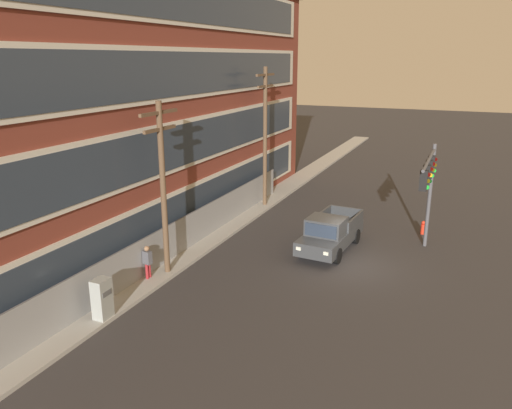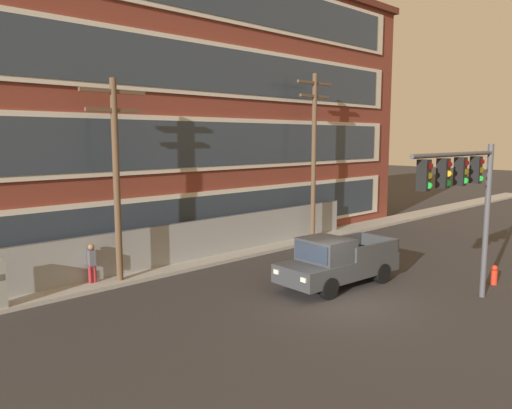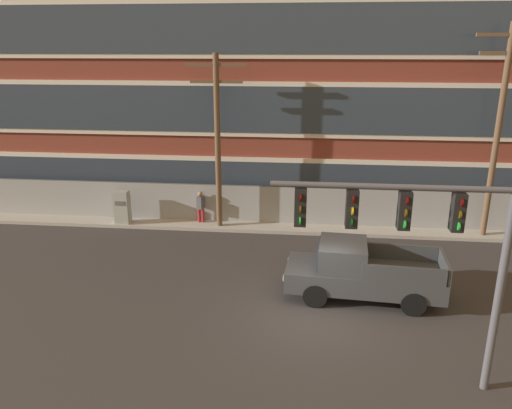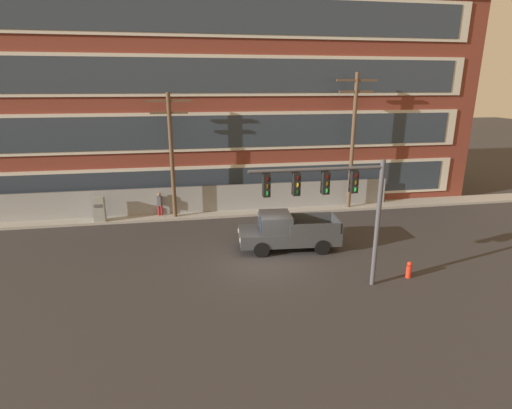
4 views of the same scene
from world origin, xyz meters
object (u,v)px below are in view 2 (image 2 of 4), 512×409
(utility_pole_midblock, at_px, (314,149))
(fire_hydrant, at_px, (494,275))
(pedestrian_near_cabinet, at_px, (92,262))
(pickup_truck_dark_grey, at_px, (336,262))
(utility_pole_near_corner, at_px, (116,171))
(traffic_signal_mast, at_px, (465,188))

(utility_pole_midblock, xyz_separation_m, fire_hydrant, (-1.42, -10.38, -4.72))
(pedestrian_near_cabinet, xyz_separation_m, fire_hydrant, (11.49, -10.69, -0.59))
(fire_hydrant, bearing_deg, utility_pole_midblock, 82.23)
(pickup_truck_dark_grey, xyz_separation_m, utility_pole_near_corner, (-5.92, 6.10, 3.53))
(traffic_signal_mast, relative_size, utility_pole_near_corner, 0.70)
(utility_pole_midblock, bearing_deg, pickup_truck_dark_grey, -134.32)
(pickup_truck_dark_grey, xyz_separation_m, utility_pole_midblock, (6.03, 6.17, 4.16))
(utility_pole_near_corner, distance_m, fire_hydrant, 15.29)
(traffic_signal_mast, distance_m, pedestrian_near_cabinet, 13.76)
(pickup_truck_dark_grey, bearing_deg, traffic_signal_mast, -80.32)
(pickup_truck_dark_grey, bearing_deg, utility_pole_near_corner, 134.16)
(pickup_truck_dark_grey, height_order, utility_pole_midblock, utility_pole_midblock)
(utility_pole_midblock, relative_size, fire_hydrant, 11.74)
(utility_pole_near_corner, distance_m, pedestrian_near_cabinet, 3.64)
(utility_pole_midblock, bearing_deg, pedestrian_near_cabinet, 178.65)
(traffic_signal_mast, bearing_deg, pedestrian_near_cabinet, 124.84)
(utility_pole_near_corner, bearing_deg, fire_hydrant, -44.38)
(utility_pole_near_corner, relative_size, pedestrian_near_cabinet, 4.71)
(pickup_truck_dark_grey, relative_size, utility_pole_near_corner, 0.68)
(pickup_truck_dark_grey, bearing_deg, fire_hydrant, -42.39)
(utility_pole_midblock, bearing_deg, traffic_signal_mast, -116.20)
(traffic_signal_mast, relative_size, fire_hydrant, 7.14)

